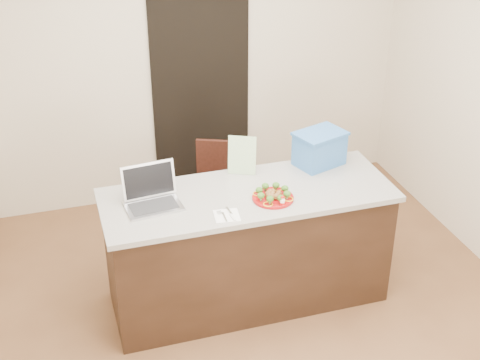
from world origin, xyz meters
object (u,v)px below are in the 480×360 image
object	(u,v)px
plate	(273,198)
blue_box	(319,148)
napkin	(227,216)
laptop	(151,194)
island	(248,247)
yogurt_bottle	(282,202)
chair	(222,185)

from	to	relation	value
plate	blue_box	xyz separation A→B (m)	(0.51, 0.39, 0.12)
plate	napkin	world-z (taller)	plate
laptop	blue_box	xyz separation A→B (m)	(1.31, 0.20, 0.06)
island	yogurt_bottle	bearing A→B (deg)	-56.42
plate	laptop	world-z (taller)	laptop
napkin	yogurt_bottle	world-z (taller)	yogurt_bottle
yogurt_bottle	blue_box	bearing A→B (deg)	46.49
yogurt_bottle	laptop	world-z (taller)	laptop
yogurt_bottle	blue_box	world-z (taller)	blue_box
napkin	laptop	distance (m)	0.55
island	napkin	size ratio (longest dim) A/B	12.54
plate	laptop	distance (m)	0.83
yogurt_bottle	blue_box	size ratio (longest dim) A/B	0.18
napkin	yogurt_bottle	xyz separation A→B (m)	(0.39, 0.01, 0.03)
plate	yogurt_bottle	xyz separation A→B (m)	(0.03, -0.11, 0.02)
island	laptop	distance (m)	0.86
plate	laptop	bearing A→B (deg)	166.33
plate	napkin	xyz separation A→B (m)	(-0.37, -0.12, -0.01)
island	napkin	world-z (taller)	napkin
napkin	blue_box	xyz separation A→B (m)	(0.87, 0.51, 0.13)
island	blue_box	world-z (taller)	blue_box
blue_box	chair	world-z (taller)	blue_box
laptop	napkin	bearing A→B (deg)	-41.65
yogurt_bottle	laptop	size ratio (longest dim) A/B	0.19
island	laptop	bearing A→B (deg)	174.76
yogurt_bottle	chair	size ratio (longest dim) A/B	0.09
island	napkin	distance (m)	0.57
plate	yogurt_bottle	bearing A→B (deg)	-76.10
napkin	island	bearing A→B (deg)	47.97
plate	chair	xyz separation A→B (m)	(-0.08, 1.03, -0.44)
plate	blue_box	world-z (taller)	blue_box
napkin	yogurt_bottle	bearing A→B (deg)	1.34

